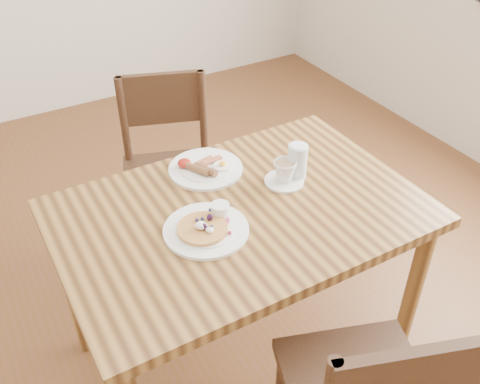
{
  "coord_description": "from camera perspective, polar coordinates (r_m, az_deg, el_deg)",
  "views": [
    {
      "loc": [
        -0.69,
        -1.2,
        1.85
      ],
      "look_at": [
        0.0,
        0.0,
        0.82
      ],
      "focal_mm": 40.0,
      "sensor_mm": 36.0,
      "label": 1
    }
  ],
  "objects": [
    {
      "name": "pancake_plate",
      "position": [
        1.68,
        -3.57,
        -3.77
      ],
      "size": [
        0.27,
        0.27,
        0.06
      ],
      "color": "white",
      "rests_on": "dining_table"
    },
    {
      "name": "breakfast_plate",
      "position": [
        1.95,
        -3.8,
        2.57
      ],
      "size": [
        0.27,
        0.27,
        0.04
      ],
      "color": "white",
      "rests_on": "dining_table"
    },
    {
      "name": "water_glass",
      "position": [
        1.89,
        6.11,
        3.26
      ],
      "size": [
        0.07,
        0.07,
        0.13
      ],
      "primitive_type": "cylinder",
      "color": "silver",
      "rests_on": "dining_table"
    },
    {
      "name": "chair_far",
      "position": [
        2.46,
        -7.57,
        2.89
      ],
      "size": [
        0.54,
        0.54,
        0.88
      ],
      "rotation": [
        0.0,
        0.0,
        2.81
      ],
      "color": "#3A2515",
      "rests_on": "ground"
    },
    {
      "name": "ground",
      "position": [
        2.31,
        0.0,
        -16.53
      ],
      "size": [
        5.0,
        5.0,
        0.0
      ],
      "primitive_type": "plane",
      "color": "brown",
      "rests_on": "ground"
    },
    {
      "name": "teacup_saucer",
      "position": [
        1.87,
        4.78,
        2.02
      ],
      "size": [
        0.14,
        0.14,
        0.09
      ],
      "color": "white",
      "rests_on": "dining_table"
    },
    {
      "name": "dining_table",
      "position": [
        1.83,
        0.0,
        -4.24
      ],
      "size": [
        1.2,
        0.8,
        0.75
      ],
      "color": "olive",
      "rests_on": "ground"
    }
  ]
}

